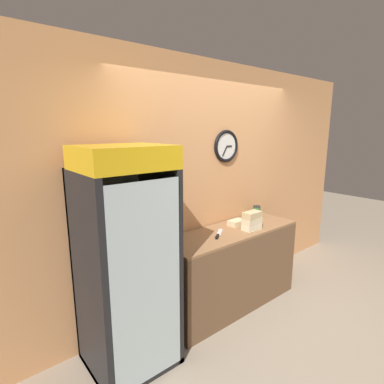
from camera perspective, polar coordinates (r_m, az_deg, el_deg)
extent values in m
plane|color=gray|center=(3.32, 18.59, -25.38)|extent=(14.00, 14.00, 0.00)
cube|color=tan|center=(3.44, 3.73, 1.36)|extent=(5.20, 0.06, 2.70)
torus|color=black|center=(3.49, 6.54, 8.65)|extent=(0.37, 0.04, 0.37)
cylinder|color=white|center=(3.49, 6.54, 8.65)|extent=(0.30, 0.01, 0.30)
cube|color=black|center=(3.51, 7.11, 8.66)|extent=(0.08, 0.01, 0.02)
cube|color=black|center=(3.46, 6.25, 7.72)|extent=(0.08, 0.01, 0.11)
cube|color=brown|center=(3.52, 7.28, -14.28)|extent=(1.67, 0.55, 0.87)
cube|color=#8E6642|center=(3.34, 7.48, -7.41)|extent=(1.67, 0.55, 0.02)
cube|color=black|center=(2.85, -15.24, -12.10)|extent=(0.68, 0.04, 1.68)
cube|color=black|center=(2.49, -19.10, -16.04)|extent=(0.05, 0.65, 1.68)
cube|color=black|center=(2.73, -6.32, -12.76)|extent=(0.05, 0.65, 1.68)
cube|color=black|center=(3.04, -11.59, -28.34)|extent=(0.68, 0.65, 0.05)
cube|color=white|center=(2.82, -15.00, -12.30)|extent=(0.58, 0.02, 1.58)
cube|color=silver|center=(2.34, -8.45, -17.41)|extent=(0.58, 0.01, 1.58)
cube|color=gold|center=(2.31, -13.02, 6.48)|extent=(0.68, 0.59, 0.18)
cube|color=silver|center=(2.76, -11.79, -21.40)|extent=(0.56, 0.53, 0.01)
cube|color=silver|center=(2.57, -12.16, -14.38)|extent=(0.56, 0.53, 0.01)
cube|color=silver|center=(2.43, -12.55, -6.40)|extent=(0.56, 0.53, 0.01)
cylinder|color=gold|center=(2.37, -9.70, -14.85)|extent=(0.07, 0.07, 0.13)
cylinder|color=gold|center=(2.33, -9.78, -12.88)|extent=(0.03, 0.03, 0.05)
cylinder|color=#72337F|center=(2.40, -7.91, -14.04)|extent=(0.07, 0.07, 0.15)
cylinder|color=#72337F|center=(2.36, -7.99, -11.66)|extent=(0.03, 0.03, 0.07)
cylinder|color=#5B2D19|center=(2.29, -14.33, -16.12)|extent=(0.07, 0.07, 0.12)
cylinder|color=#5B2D19|center=(2.25, -14.45, -14.16)|extent=(0.03, 0.03, 0.05)
cylinder|color=#2D6B38|center=(2.54, -10.60, -22.64)|extent=(0.08, 0.08, 0.13)
cylinder|color=#2D6B38|center=(2.49, -10.69, -20.82)|extent=(0.03, 0.03, 0.06)
cylinder|color=navy|center=(2.29, -7.06, -5.68)|extent=(0.06, 0.06, 0.12)
cylinder|color=navy|center=(2.26, -7.12, -3.66)|extent=(0.02, 0.02, 0.05)
cylinder|color=#B2BCCC|center=(2.14, -15.22, -7.36)|extent=(0.08, 0.08, 0.11)
cylinder|color=#B2BCCC|center=(2.11, -15.34, -5.30)|extent=(0.03, 0.03, 0.05)
cube|color=beige|center=(3.38, 11.30, -6.50)|extent=(0.22, 0.13, 0.07)
cube|color=beige|center=(3.36, 11.35, -5.39)|extent=(0.21, 0.12, 0.07)
cube|color=tan|center=(3.34, 11.39, -4.27)|extent=(0.21, 0.12, 0.07)
cube|color=beige|center=(3.50, 8.50, -5.79)|extent=(0.19, 0.13, 0.06)
cube|color=silver|center=(3.26, 5.26, -7.62)|extent=(0.20, 0.16, 0.00)
cube|color=black|center=(3.10, 4.83, -8.45)|extent=(0.10, 0.09, 0.02)
cylinder|color=#336B38|center=(3.89, 12.19, -3.67)|extent=(0.10, 0.10, 0.12)
cylinder|color=#262628|center=(3.87, 12.24, -2.69)|extent=(0.09, 0.09, 0.01)
cube|color=#B7B2AD|center=(3.08, -3.17, -7.58)|extent=(0.11, 0.09, 0.12)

